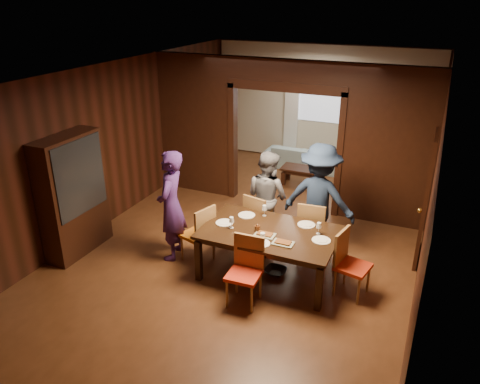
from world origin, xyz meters
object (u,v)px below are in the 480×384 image
at_px(chair_right, 353,265).
at_px(hutch, 73,195).
at_px(chair_far_l, 261,220).
at_px(dining_table, 269,253).
at_px(person_navy, 319,199).
at_px(person_grey, 267,197).
at_px(coffee_table, 299,176).
at_px(chair_left, 197,233).
at_px(person_purple, 171,206).
at_px(chair_near, 244,273).
at_px(sofa, 303,157).
at_px(chair_far_r, 312,227).

bearing_deg(chair_right, hutch, 109.25).
bearing_deg(chair_far_l, dining_table, 132.51).
distance_m(dining_table, chair_right, 1.26).
height_order(person_navy, chair_far_l, person_navy).
bearing_deg(chair_far_l, chair_right, 168.67).
bearing_deg(dining_table, person_grey, 112.34).
bearing_deg(coffee_table, chair_left, -98.64).
relative_size(person_purple, chair_right, 1.87).
xyz_separation_m(person_purple, chair_right, (2.89, 0.10, -0.42)).
xyz_separation_m(person_purple, chair_near, (1.56, -0.70, -0.42)).
distance_m(sofa, hutch, 5.87).
xyz_separation_m(coffee_table, chair_far_r, (1.07, -2.83, 0.28)).
height_order(chair_far_l, chair_near, same).
bearing_deg(chair_right, sofa, 36.08).
bearing_deg(chair_near, chair_left, 144.11).
height_order(coffee_table, chair_right, chair_right).
relative_size(chair_right, chair_far_l, 1.00).
xyz_separation_m(sofa, hutch, (-2.29, -5.35, 0.73)).
xyz_separation_m(dining_table, coffee_table, (-0.64, 3.71, -0.18)).
bearing_deg(coffee_table, chair_near, -82.85).
height_order(chair_left, hutch, hutch).
bearing_deg(chair_right, chair_near, 133.03).
xyz_separation_m(sofa, chair_right, (2.14, -4.78, 0.21)).
distance_m(chair_left, chair_far_r, 1.88).
relative_size(chair_right, chair_near, 1.00).
distance_m(person_navy, chair_far_r, 0.48).
relative_size(person_grey, chair_near, 1.68).
xyz_separation_m(sofa, chair_left, (-0.33, -4.83, 0.21)).
height_order(chair_right, chair_far_r, same).
height_order(dining_table, coffee_table, dining_table).
bearing_deg(sofa, chair_far_l, 96.59).
height_order(sofa, chair_far_l, chair_far_l).
bearing_deg(chair_right, coffee_table, 39.12).
height_order(chair_left, chair_far_r, same).
bearing_deg(person_grey, coffee_table, -62.45).
height_order(dining_table, chair_near, chair_near).
height_order(chair_left, chair_right, same).
bearing_deg(person_grey, hutch, 53.24).
bearing_deg(sofa, hutch, 67.09).
distance_m(person_purple, chair_far_r, 2.31).
bearing_deg(chair_right, person_purple, 103.94).
xyz_separation_m(coffee_table, chair_right, (1.90, -3.70, 0.28)).
bearing_deg(coffee_table, chair_right, -62.86).
distance_m(person_purple, coffee_table, 3.99).
xyz_separation_m(dining_table, chair_right, (1.26, 0.01, 0.10)).
relative_size(person_grey, chair_right, 1.68).
xyz_separation_m(sofa, dining_table, (0.88, -4.79, 0.11)).
height_order(person_grey, dining_table, person_grey).
bearing_deg(person_purple, sofa, 158.23).
bearing_deg(chair_left, dining_table, 109.61).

